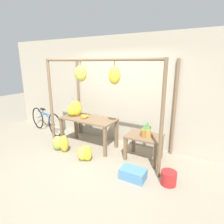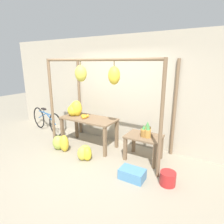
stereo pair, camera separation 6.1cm
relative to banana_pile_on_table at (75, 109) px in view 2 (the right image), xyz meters
The scene contains 13 objects.
ground_plane 1.67m from the banana_pile_on_table, 40.83° to the right, with size 20.00×20.00×0.00m, color gray.
shop_wall_back 1.33m from the banana_pile_on_table, 33.92° to the left, with size 8.00×0.08×2.80m.
stall_awning 1.22m from the banana_pile_on_table, 11.58° to the right, with size 2.86×1.22×2.22m.
display_table_main 0.55m from the banana_pile_on_table, ahead, with size 1.43×0.66×0.77m.
display_table_side 2.01m from the banana_pile_on_table, ahead, with size 0.78×0.56×0.57m.
banana_pile_on_table is the anchor object (origin of this frame).
orange_pile 0.41m from the banana_pile_on_table, 12.05° to the right, with size 0.19×0.25×0.09m.
pineapple_cluster 2.00m from the banana_pile_on_table, ahead, with size 0.23×0.28×0.31m.
banana_pile_ground_left 0.95m from the banana_pile_on_table, 88.39° to the right, with size 0.55×0.37×0.43m.
banana_pile_ground_right 1.29m from the banana_pile_on_table, 38.48° to the right, with size 0.41×0.42×0.33m.
fruit_crate_white 2.34m from the banana_pile_on_table, 20.95° to the right, with size 0.47×0.30×0.20m.
blue_bucket 2.85m from the banana_pile_on_table, 13.03° to the right, with size 0.28×0.28×0.25m.
parked_bicycle 1.45m from the banana_pile_on_table, behind, with size 1.72×0.43×0.74m.
Camera 2 is at (2.24, -2.76, 2.14)m, focal length 30.00 mm.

